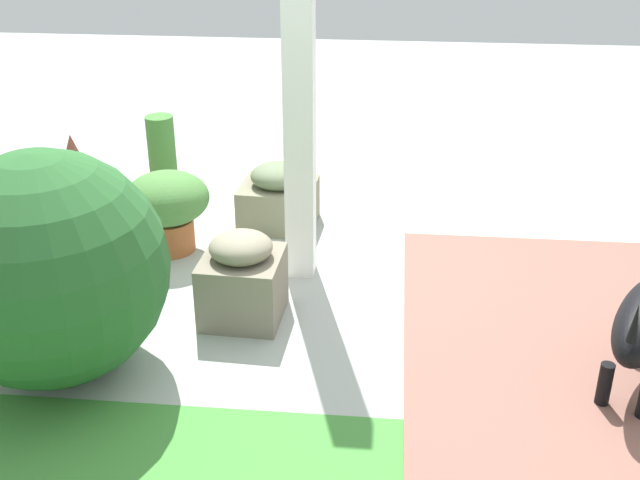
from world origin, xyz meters
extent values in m
plane|color=#A9AFA8|center=(0.00, 0.00, 0.00)|extent=(12.00, 12.00, 0.00)
cube|color=#895C4F|center=(-1.12, 0.52, 0.01)|extent=(1.80, 2.40, 0.02)
cube|color=white|center=(0.33, -0.19, 1.01)|extent=(0.15, 0.15, 2.01)
cube|color=gray|center=(0.53, -0.76, 0.13)|extent=(0.46, 0.42, 0.26)
ellipsoid|color=#657553|center=(0.53, -0.76, 0.32)|extent=(0.32, 0.32, 0.14)
cube|color=gray|center=(0.55, 0.29, 0.16)|extent=(0.39, 0.40, 0.32)
ellipsoid|color=gray|center=(0.55, 0.29, 0.37)|extent=(0.30, 0.30, 0.13)
sphere|color=#265B29|center=(1.25, 0.79, 0.49)|extent=(0.99, 0.99, 0.99)
cylinder|color=#A7582F|center=(1.09, -0.38, 0.09)|extent=(0.28, 0.28, 0.19)
ellipsoid|color=#477D39|center=(1.09, -0.38, 0.31)|extent=(0.47, 0.47, 0.28)
cylinder|color=#B15A3D|center=(1.62, -0.44, 0.13)|extent=(0.30, 0.30, 0.26)
cone|color=brown|center=(1.62, -0.44, 0.45)|extent=(0.27, 0.27, 0.39)
cylinder|color=#B66146|center=(1.26, -0.90, 0.11)|extent=(0.31, 0.31, 0.21)
cylinder|color=#437C36|center=(1.26, -0.90, 0.41)|extent=(0.17, 0.17, 0.40)
cylinder|color=black|center=(-1.20, 0.46, 0.10)|extent=(0.06, 0.06, 0.20)
cylinder|color=black|center=(-1.02, 0.83, 0.10)|extent=(0.06, 0.06, 0.20)
cone|color=black|center=(-1.04, 0.97, 0.48)|extent=(0.05, 0.05, 0.16)
camera|label=1|loc=(-0.14, 3.52, 2.02)|focal=44.49mm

